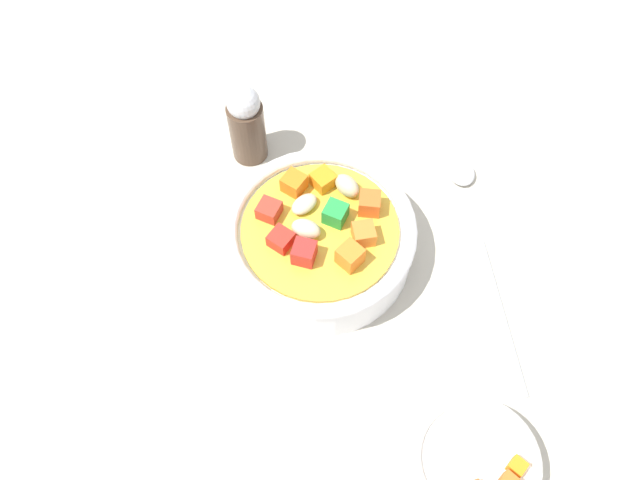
{
  "coord_description": "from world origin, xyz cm",
  "views": [
    {
      "loc": [
        -11.81,
        25.45,
        51.76
      ],
      "look_at": [
        0.0,
        0.0,
        2.32
      ],
      "focal_mm": 36.67,
      "sensor_mm": 36.0,
      "label": 1
    }
  ],
  "objects_px": {
    "spoon": "(484,251)",
    "side_bowl_small": "(474,464)",
    "soup_bowl_main": "(320,238)",
    "pepper_shaker": "(246,124)"
  },
  "relations": [
    {
      "from": "spoon",
      "to": "side_bowl_small",
      "type": "height_order",
      "value": "side_bowl_small"
    },
    {
      "from": "spoon",
      "to": "side_bowl_small",
      "type": "distance_m",
      "value": 0.19
    },
    {
      "from": "spoon",
      "to": "side_bowl_small",
      "type": "relative_size",
      "value": 2.19
    },
    {
      "from": "soup_bowl_main",
      "to": "spoon",
      "type": "height_order",
      "value": "soup_bowl_main"
    },
    {
      "from": "soup_bowl_main",
      "to": "side_bowl_small",
      "type": "relative_size",
      "value": 1.74
    },
    {
      "from": "spoon",
      "to": "pepper_shaker",
      "type": "distance_m",
      "value": 0.25
    },
    {
      "from": "soup_bowl_main",
      "to": "pepper_shaker",
      "type": "distance_m",
      "value": 0.13
    },
    {
      "from": "soup_bowl_main",
      "to": "side_bowl_small",
      "type": "xyz_separation_m",
      "value": [
        -0.18,
        0.12,
        -0.01
      ]
    },
    {
      "from": "soup_bowl_main",
      "to": "side_bowl_small",
      "type": "bearing_deg",
      "value": 146.11
    },
    {
      "from": "soup_bowl_main",
      "to": "side_bowl_small",
      "type": "distance_m",
      "value": 0.22
    }
  ]
}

